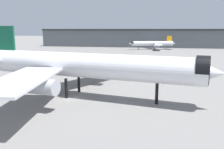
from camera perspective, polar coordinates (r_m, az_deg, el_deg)
name	(u,v)px	position (r m, az deg, el deg)	size (l,w,h in m)	color
ground	(67,99)	(54.83, -10.55, -5.70)	(900.00, 900.00, 0.00)	slate
airliner_near_gate	(81,66)	(55.46, -7.41, 2.10)	(60.52, 55.08, 16.13)	white
airliner_far_taxiway	(152,44)	(187.36, 9.53, 7.23)	(34.91, 31.17, 10.23)	silver
terminal_building	(183,38)	(219.97, 16.51, 8.33)	(245.98, 54.07, 26.65)	slate
service_truck_front	(176,72)	(81.60, 14.97, 0.64)	(5.71, 5.27, 3.00)	black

